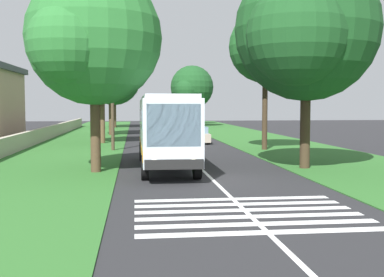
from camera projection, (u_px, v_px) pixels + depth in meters
The scene contains 18 objects.
ground at pixel (212, 179), 21.59m from camera, with size 160.00×160.00×0.00m, color #262628.
grass_verge_left at pixel (68, 150), 35.50m from camera, with size 120.00×8.00×0.04m, color #2D6628.
grass_verge_right at pixel (287, 148), 37.41m from camera, with size 120.00×8.00×0.04m, color #2D6628.
centre_line at pixel (181, 149), 36.46m from camera, with size 110.00×0.16×0.01m, color silver.
coach_bus at pixel (165, 127), 25.25m from camera, with size 11.16×2.62×3.73m.
zebra_crossing at pixel (248, 213), 14.81m from camera, with size 4.95×6.80×0.01m.
trailing_car_0 at pixel (197, 135), 42.03m from camera, with size 4.30×1.78×1.43m.
trailing_car_1 at pixel (182, 130), 51.47m from camera, with size 4.30×1.78×1.43m.
roadside_tree_left_0 at pixel (101, 74), 41.37m from camera, with size 6.29×5.26×8.63m.
roadside_tree_left_1 at pixel (92, 41), 23.34m from camera, with size 7.32×6.46×9.67m.
roadside_tree_left_2 at pixel (109, 73), 52.26m from camera, with size 7.61×6.63×10.12m.
roadside_tree_left_3 at pixel (113, 80), 70.06m from camera, with size 8.83×7.54×10.74m.
roadside_tree_right_0 at pixel (302, 33), 24.73m from camera, with size 8.79×7.27×10.69m.
roadside_tree_right_1 at pixel (264, 48), 35.10m from camera, with size 5.85×5.26×10.06m.
roadside_tree_right_2 at pixel (191, 88), 74.48m from camera, with size 7.81×6.51×9.20m.
roadside_tree_right_3 at pixel (191, 81), 82.50m from camera, with size 5.53×4.60×9.76m.
utility_pole at pixel (112, 90), 34.81m from camera, with size 0.24×1.40×8.23m.
roadside_wall at pixel (34, 137), 40.02m from camera, with size 70.00×0.40×1.19m, color #B2A893.
Camera 1 is at (-21.17, 3.37, 3.27)m, focal length 45.86 mm.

